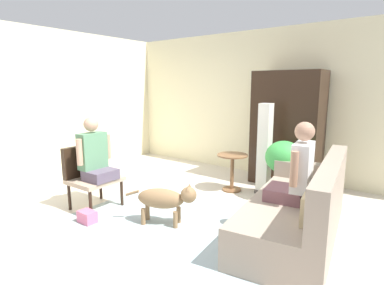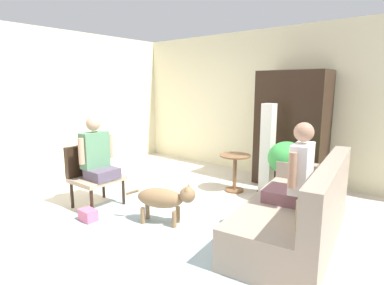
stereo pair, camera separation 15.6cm
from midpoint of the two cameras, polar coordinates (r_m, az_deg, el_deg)
ground_plane at (r=4.12m, az=-3.46°, el=-14.10°), size 7.66×7.66×0.00m
back_wall at (r=6.07m, az=13.44°, el=6.93°), size 6.98×0.12×2.74m
left_wall at (r=6.52m, az=-24.12°, el=6.53°), size 0.12×5.91×2.74m
area_rug at (r=4.10m, az=-2.39°, el=-14.18°), size 2.73×1.99×0.01m
couch at (r=3.77m, az=17.99°, el=-11.87°), size 1.18×2.19×0.93m
armchair at (r=4.67m, az=-19.22°, el=-5.06°), size 0.59×0.65×0.87m
person_on_couch at (r=3.60m, az=17.52°, el=-4.97°), size 0.51×0.56×0.90m
person_on_armchair at (r=4.50m, az=-18.37°, el=-2.09°), size 0.43×0.55×0.86m
round_end_table at (r=5.12m, az=6.51°, el=-4.56°), size 0.50×0.50×0.61m
dog at (r=3.91m, az=-6.11°, el=-10.22°), size 0.86×0.48×0.54m
potted_plant at (r=4.82m, az=15.56°, el=-3.33°), size 0.54×0.54×0.90m
column_lamp at (r=5.00m, az=12.28°, el=-1.29°), size 0.20×0.20×1.44m
armoire_cabinet at (r=5.54m, az=16.27°, el=2.41°), size 1.13×0.56×1.95m
handbag at (r=4.26m, az=-19.69°, el=-12.74°), size 0.23×0.16×0.15m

